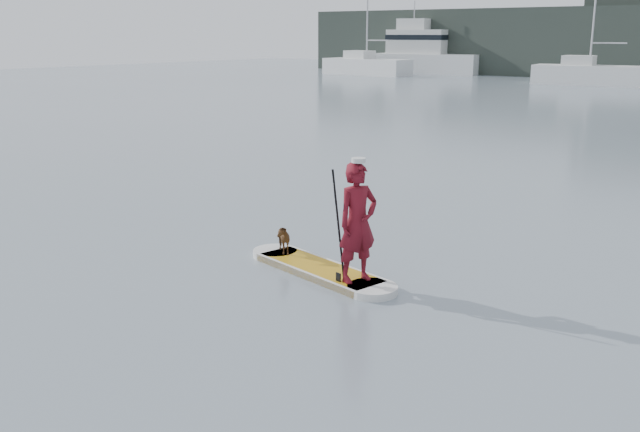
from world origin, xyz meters
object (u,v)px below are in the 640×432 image
Objects in this scene: paddleboard at (320,270)px; paddler at (358,223)px; dog at (281,238)px; motor_yacht_b at (423,53)px; sailboat_a at (366,65)px; sailboat_c at (588,73)px.

paddler is at bearing 0.00° from paddleboard.
paddler is 2.08m from dog.
paddler is 60.56m from motor_yacht_b.
dog is at bearing 180.00° from paddleboard.
motor_yacht_b reaches higher than paddleboard.
paddler is (0.89, -0.15, 1.01)m from paddleboard.
paddleboard is at bearing 98.78° from paddler.
paddleboard is 56.82m from sailboat_a.
sailboat_a is at bearing 54.24° from paddler.
sailboat_c is 1.08× the size of motor_yacht_b.
paddleboard is 60.01m from motor_yacht_b.
dog is at bearing -85.38° from sailboat_c.
paddleboard is 1.72× the size of paddler.
sailboat_c is at bearing 2.11° from sailboat_a.
dog is (-1.05, 0.18, 0.33)m from paddleboard.
sailboat_c reaches higher than dog.
paddleboard is 48.24m from sailboat_c.
sailboat_a reaches higher than paddler.
paddleboard is at bearing -69.27° from motor_yacht_b.
motor_yacht_b is at bearing 129.56° from paddleboard.
motor_yacht_b is (2.83, 5.54, 1.03)m from sailboat_a.
paddleboard is 0.28× the size of sailboat_c.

